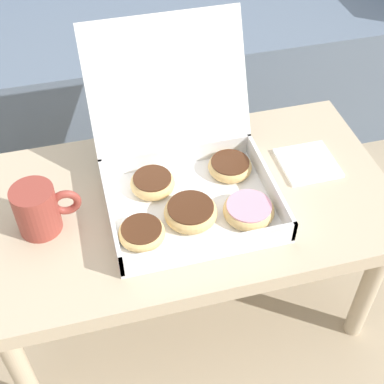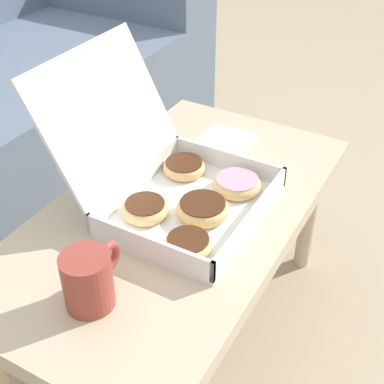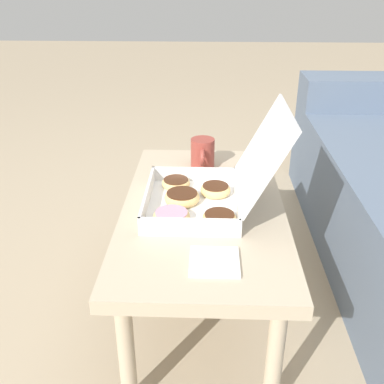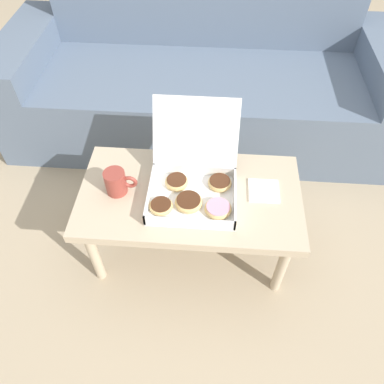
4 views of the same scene
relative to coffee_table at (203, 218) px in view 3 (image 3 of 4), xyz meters
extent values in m
plane|color=tan|center=(0.00, 0.12, -0.35)|extent=(12.00, 12.00, 0.00)
cube|color=slate|center=(-1.00, 0.90, -0.06)|extent=(0.24, 0.85, 0.58)
cube|color=#C6B293|center=(0.00, 0.00, 0.03)|extent=(0.92, 0.50, 0.04)
cylinder|color=#C6B293|center=(-0.40, -0.19, -0.17)|extent=(0.04, 0.04, 0.36)
cylinder|color=#C6B293|center=(0.40, -0.19, -0.17)|extent=(0.04, 0.04, 0.36)
cylinder|color=#C6B293|center=(-0.40, 0.19, -0.17)|extent=(0.04, 0.04, 0.36)
cylinder|color=#C6B293|center=(0.40, 0.19, -0.17)|extent=(0.04, 0.04, 0.36)
cube|color=white|center=(0.01, -0.04, 0.05)|extent=(0.35, 0.28, 0.01)
cube|color=white|center=(0.01, -0.17, 0.08)|extent=(0.35, 0.01, 0.05)
cube|color=white|center=(0.01, 0.10, 0.08)|extent=(0.35, 0.01, 0.05)
cube|color=white|center=(-0.16, -0.04, 0.08)|extent=(0.01, 0.28, 0.05)
cube|color=white|center=(0.18, -0.04, 0.08)|extent=(0.01, 0.28, 0.05)
cube|color=white|center=(0.01, 0.17, 0.23)|extent=(0.35, 0.14, 0.26)
torus|color=#E5BC75|center=(0.12, 0.05, 0.07)|extent=(0.10, 0.10, 0.03)
cylinder|color=#472614|center=(0.12, 0.05, 0.08)|extent=(0.08, 0.08, 0.01)
torus|color=#E5BC75|center=(0.12, -0.09, 0.07)|extent=(0.11, 0.11, 0.03)
cylinder|color=pink|center=(0.12, -0.09, 0.08)|extent=(0.09, 0.09, 0.01)
torus|color=#E5BC75|center=(-0.06, 0.04, 0.07)|extent=(0.10, 0.10, 0.03)
cylinder|color=#472614|center=(-0.06, 0.04, 0.08)|extent=(0.08, 0.08, 0.01)
torus|color=#E5BC75|center=(-0.11, -0.09, 0.07)|extent=(0.09, 0.09, 0.03)
cylinder|color=#472614|center=(-0.11, -0.09, 0.08)|extent=(0.08, 0.08, 0.01)
torus|color=#E5BC75|center=(0.00, -0.07, 0.07)|extent=(0.11, 0.11, 0.03)
cylinder|color=#472614|center=(0.00, -0.07, 0.08)|extent=(0.09, 0.09, 0.01)
cylinder|color=#993D33|center=(-0.30, -0.01, 0.10)|extent=(0.09, 0.09, 0.11)
torus|color=#993D33|center=(-0.24, -0.01, 0.10)|extent=(0.06, 0.02, 0.06)
cube|color=white|center=(0.30, 0.03, 0.05)|extent=(0.13, 0.13, 0.01)
camera|label=1|loc=(-0.18, -0.78, 0.87)|focal=50.00mm
camera|label=2|loc=(-0.77, -0.47, 0.75)|focal=50.00mm
camera|label=3|loc=(1.23, 0.01, 0.71)|focal=42.00mm
camera|label=4|loc=(0.08, -0.99, 1.22)|focal=35.00mm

